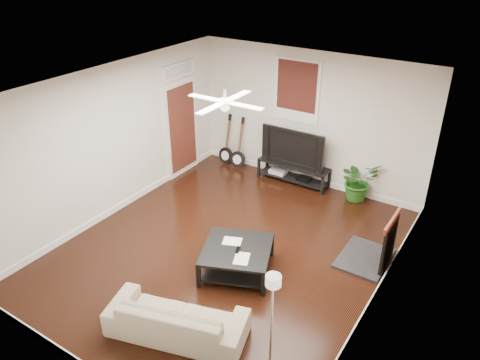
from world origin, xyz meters
name	(u,v)px	position (x,y,z in m)	size (l,w,h in m)	color
room	(226,176)	(0.00, 0.00, 1.40)	(5.01, 6.01, 2.81)	black
brick_accent	(405,192)	(2.49, 1.00, 1.40)	(0.02, 2.20, 2.80)	#AF6138
fireplace	(377,239)	(2.20, 1.00, 0.46)	(0.80, 1.10, 0.92)	black
window_back	(297,91)	(-0.30, 2.97, 1.95)	(1.00, 0.06, 1.30)	black
door_left	(181,119)	(-2.46, 1.90, 1.25)	(0.08, 1.00, 2.50)	white
tv_stand	(293,173)	(-0.18, 2.78, 0.22)	(1.55, 0.41, 0.44)	black
tv	(295,146)	(-0.18, 2.80, 0.84)	(1.39, 0.18, 0.80)	black
coffee_table	(237,259)	(0.45, -0.38, 0.22)	(1.04, 1.04, 0.44)	black
sofa	(177,318)	(0.50, -1.91, 0.27)	(1.85, 0.72, 0.54)	tan
floor_lamp	(271,327)	(1.85, -1.81, 0.75)	(0.25, 0.25, 1.51)	silver
potted_plant	(358,181)	(1.23, 2.82, 0.42)	(0.75, 0.65, 0.83)	#23601B
guitar_left	(226,140)	(-1.91, 2.75, 0.59)	(0.37, 0.26, 1.19)	black
guitar_right	(238,144)	(-1.56, 2.72, 0.59)	(0.37, 0.26, 1.19)	black
ceiling_fan	(225,102)	(0.00, 0.00, 2.60)	(1.24, 1.24, 0.32)	white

